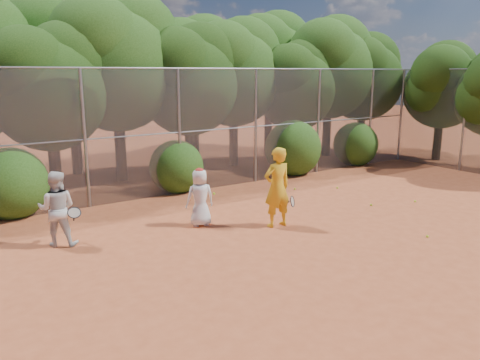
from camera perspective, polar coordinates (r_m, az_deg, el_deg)
ground at (r=11.41m, az=11.30°, el=-7.12°), size 80.00×80.00×0.00m
fence_back at (r=15.58m, az=-4.47°, el=6.24°), size 20.05×0.09×4.03m
fence_side at (r=20.63m, az=25.67°, el=6.65°), size 0.09×6.09×4.03m
tree_2 at (r=15.68m, az=-22.25°, el=10.99°), size 3.99×3.47×5.47m
tree_3 at (r=17.33m, az=-14.82°, el=14.30°), size 4.89×4.26×6.70m
tree_4 at (r=17.76m, az=-6.25°, el=12.54°), size 4.19×3.64×5.73m
tree_5 at (r=19.72m, az=-0.74°, el=13.49°), size 4.51×3.92×6.17m
tree_6 at (r=20.40m, az=6.85°, el=11.76°), size 3.86×3.36×5.29m
tree_7 at (r=22.54m, az=10.89°, el=13.79°), size 4.77×4.14×6.53m
tree_8 at (r=23.77m, az=14.89°, el=12.43°), size 4.25×3.70×5.82m
tree_10 at (r=19.16m, az=-20.01°, el=14.49°), size 5.15×4.48×7.06m
tree_11 at (r=20.59m, az=-5.64°, el=13.73°), size 4.64×4.03×6.35m
tree_12 at (r=23.55m, az=3.64°, el=14.51°), size 5.02×4.37×6.88m
tree_13 at (r=22.87m, az=23.51°, el=10.92°), size 3.86×3.36×5.29m
bush_0 at (r=14.20m, az=-26.19°, el=-0.04°), size 2.00×2.00×2.00m
bush_1 at (r=15.62m, az=-7.76°, el=1.89°), size 1.80×1.80×1.80m
bush_2 at (r=18.29m, az=6.47°, el=4.18°), size 2.20×2.20×2.20m
bush_3 at (r=20.72m, az=13.92°, el=4.49°), size 1.90×1.90×1.90m
player_yellow at (r=11.89m, az=4.55°, el=-0.90°), size 0.89×0.59×2.06m
player_teen at (r=12.01m, az=-4.90°, el=-2.10°), size 0.81×0.60×1.52m
player_white at (r=11.36m, az=-21.42°, el=-3.28°), size 1.05×0.97×1.73m
ball_0 at (r=14.43m, az=15.70°, el=-2.94°), size 0.07×0.07×0.07m
ball_1 at (r=16.29m, az=11.78°, el=-0.92°), size 0.07×0.07×0.07m
ball_2 at (r=12.16m, az=21.87°, el=-6.38°), size 0.07×0.07×0.07m
ball_3 at (r=15.25m, az=20.57°, el=-2.44°), size 0.07×0.07×0.07m
ball_4 at (r=15.90m, az=6.70°, el=-1.07°), size 0.07×0.07×0.07m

